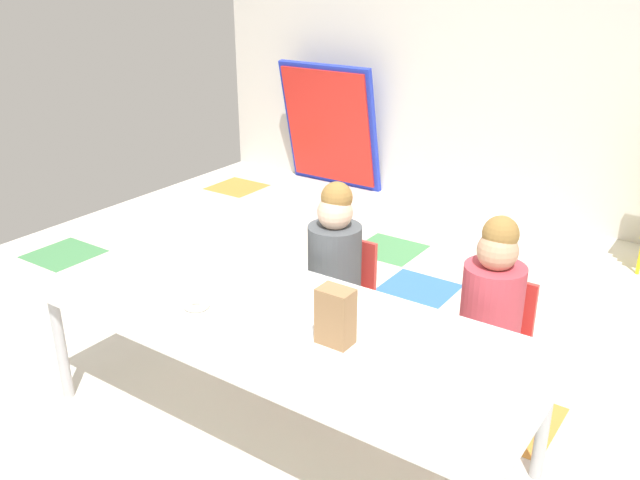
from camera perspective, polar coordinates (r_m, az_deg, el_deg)
name	(u,v)px	position (r m, az deg, el deg)	size (l,w,h in m)	color
ground_plane	(337,356)	(3.53, 1.41, -9.71)	(5.53, 5.00, 0.02)	silver
back_wall	(529,51)	(5.29, 17.16, 15.00)	(5.53, 0.10, 2.53)	beige
craft_table	(280,326)	(2.72, -3.41, -7.21)	(2.12, 0.83, 0.56)	white
seated_child_near_camera	(336,256)	(3.26, 1.33, -1.33)	(0.32, 0.31, 0.92)	red
seated_child_middle_seat	(493,299)	(2.94, 14.37, -4.86)	(0.33, 0.33, 0.92)	red
folded_activity_table	(330,127)	(5.93, 0.82, 9.54)	(0.90, 0.29, 1.09)	#1E33BF
paper_bag_brown	(335,316)	(2.48, 1.31, -6.44)	(0.13, 0.09, 0.22)	#9E754C
paper_plate_near_edge	(197,309)	(2.79, -10.33, -5.73)	(0.18, 0.18, 0.01)	white
paper_plate_center_table	(273,340)	(2.54, -3.97, -8.40)	(0.18, 0.18, 0.01)	white
donut_powdered_on_plate	(197,305)	(2.78, -10.36, -5.38)	(0.11, 0.11, 0.03)	white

